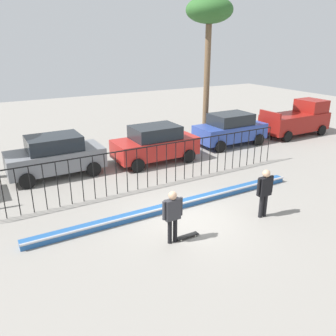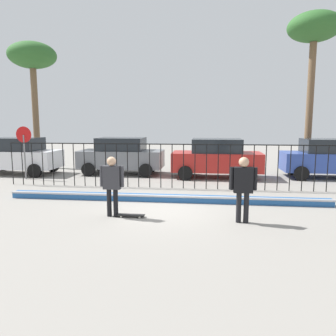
{
  "view_description": "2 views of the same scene",
  "coord_description": "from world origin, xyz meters",
  "px_view_note": "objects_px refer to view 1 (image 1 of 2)",
  "views": [
    {
      "loc": [
        -6.08,
        -9.16,
        5.97
      ],
      "look_at": [
        0.61,
        2.52,
        1.0
      ],
      "focal_mm": 37.16,
      "sensor_mm": 36.0,
      "label": 1
    },
    {
      "loc": [
        1.42,
        -9.93,
        2.71
      ],
      "look_at": [
        -0.07,
        2.39,
        0.95
      ],
      "focal_mm": 34.88,
      "sensor_mm": 36.0,
      "label": 2
    }
  ],
  "objects_px": {
    "camera_operator": "(265,189)",
    "parked_car_blue": "(230,129)",
    "parked_car_gray": "(55,155)",
    "parked_car_red": "(155,144)",
    "palm_tree_tall": "(209,16)",
    "skateboarder": "(173,212)",
    "skateboard": "(187,236)",
    "pickup_truck": "(297,119)"
  },
  "relations": [
    {
      "from": "skateboard",
      "to": "camera_operator",
      "type": "bearing_deg",
      "value": -7.94
    },
    {
      "from": "skateboarder",
      "to": "camera_operator",
      "type": "bearing_deg",
      "value": 31.29
    },
    {
      "from": "parked_car_gray",
      "to": "parked_car_red",
      "type": "relative_size",
      "value": 1.0
    },
    {
      "from": "skateboard",
      "to": "parked_car_blue",
      "type": "height_order",
      "value": "parked_car_blue"
    },
    {
      "from": "camera_operator",
      "to": "skateboarder",
      "type": "bearing_deg",
      "value": -4.07
    },
    {
      "from": "parked_car_gray",
      "to": "palm_tree_tall",
      "type": "relative_size",
      "value": 0.52
    },
    {
      "from": "skateboarder",
      "to": "camera_operator",
      "type": "relative_size",
      "value": 0.97
    },
    {
      "from": "skateboarder",
      "to": "parked_car_red",
      "type": "bearing_deg",
      "value": 99.65
    },
    {
      "from": "parked_car_blue",
      "to": "skateboard",
      "type": "bearing_deg",
      "value": -139.02
    },
    {
      "from": "skateboarder",
      "to": "parked_car_gray",
      "type": "height_order",
      "value": "parked_car_gray"
    },
    {
      "from": "parked_car_blue",
      "to": "palm_tree_tall",
      "type": "relative_size",
      "value": 0.52
    },
    {
      "from": "skateboard",
      "to": "parked_car_blue",
      "type": "bearing_deg",
      "value": 38.3
    },
    {
      "from": "camera_operator",
      "to": "pickup_truck",
      "type": "distance_m",
      "value": 12.62
    },
    {
      "from": "parked_car_blue",
      "to": "camera_operator",
      "type": "bearing_deg",
      "value": -124.79
    },
    {
      "from": "parked_car_gray",
      "to": "palm_tree_tall",
      "type": "bearing_deg",
      "value": 8.22
    },
    {
      "from": "skateboard",
      "to": "skateboarder",
      "type": "bearing_deg",
      "value": 172.87
    },
    {
      "from": "camera_operator",
      "to": "pickup_truck",
      "type": "xyz_separation_m",
      "value": [
        10.2,
        7.42,
        -0.04
      ]
    },
    {
      "from": "parked_car_red",
      "to": "parked_car_gray",
      "type": "bearing_deg",
      "value": 173.7
    },
    {
      "from": "parked_car_gray",
      "to": "parked_car_blue",
      "type": "relative_size",
      "value": 1.0
    },
    {
      "from": "parked_car_red",
      "to": "palm_tree_tall",
      "type": "relative_size",
      "value": 0.52
    },
    {
      "from": "skateboard",
      "to": "parked_car_gray",
      "type": "bearing_deg",
      "value": 101.21
    },
    {
      "from": "camera_operator",
      "to": "parked_car_gray",
      "type": "relative_size",
      "value": 0.42
    },
    {
      "from": "skateboard",
      "to": "pickup_truck",
      "type": "xyz_separation_m",
      "value": [
        13.32,
        7.29,
        0.98
      ]
    },
    {
      "from": "skateboarder",
      "to": "camera_operator",
      "type": "distance_m",
      "value": 3.66
    },
    {
      "from": "skateboard",
      "to": "parked_car_blue",
      "type": "distance_m",
      "value": 11.08
    },
    {
      "from": "pickup_truck",
      "to": "camera_operator",
      "type": "bearing_deg",
      "value": -140.15
    },
    {
      "from": "camera_operator",
      "to": "parked_car_gray",
      "type": "xyz_separation_m",
      "value": [
        -5.42,
        7.8,
        -0.1
      ]
    },
    {
      "from": "palm_tree_tall",
      "to": "parked_car_blue",
      "type": "bearing_deg",
      "value": -78.39
    },
    {
      "from": "parked_car_gray",
      "to": "palm_tree_tall",
      "type": "xyz_separation_m",
      "value": [
        9.86,
        1.98,
        6.31
      ]
    },
    {
      "from": "parked_car_blue",
      "to": "palm_tree_tall",
      "type": "bearing_deg",
      "value": 98.78
    },
    {
      "from": "pickup_truck",
      "to": "palm_tree_tall",
      "type": "relative_size",
      "value": 0.56
    },
    {
      "from": "skateboarder",
      "to": "skateboard",
      "type": "relative_size",
      "value": 2.17
    },
    {
      "from": "parked_car_blue",
      "to": "pickup_truck",
      "type": "bearing_deg",
      "value": -6.62
    },
    {
      "from": "skateboarder",
      "to": "skateboard",
      "type": "distance_m",
      "value": 1.12
    },
    {
      "from": "camera_operator",
      "to": "palm_tree_tall",
      "type": "distance_m",
      "value": 12.4
    },
    {
      "from": "parked_car_gray",
      "to": "pickup_truck",
      "type": "bearing_deg",
      "value": -4.49
    },
    {
      "from": "camera_operator",
      "to": "parked_car_blue",
      "type": "height_order",
      "value": "parked_car_blue"
    },
    {
      "from": "parked_car_red",
      "to": "pickup_truck",
      "type": "relative_size",
      "value": 0.91
    },
    {
      "from": "camera_operator",
      "to": "palm_tree_tall",
      "type": "bearing_deg",
      "value": -116.19
    },
    {
      "from": "parked_car_blue",
      "to": "pickup_truck",
      "type": "distance_m",
      "value": 5.36
    },
    {
      "from": "skateboarder",
      "to": "skateboard",
      "type": "height_order",
      "value": "skateboarder"
    },
    {
      "from": "skateboard",
      "to": "parked_car_red",
      "type": "distance_m",
      "value": 7.63
    }
  ]
}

